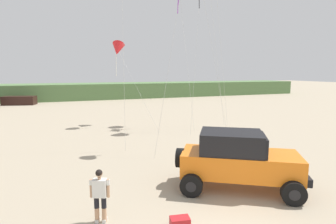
% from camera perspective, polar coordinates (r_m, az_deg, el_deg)
% --- Properties ---
extents(dune_ridge, '(90.00, 7.65, 2.57)m').
position_cam_1_polar(dune_ridge, '(48.87, -21.03, 3.94)').
color(dune_ridge, '#567A47').
rests_on(dune_ridge, ground_plane).
extents(jeep, '(4.96, 4.31, 2.26)m').
position_cam_1_polar(jeep, '(11.12, 14.24, -9.39)').
color(jeep, orange).
rests_on(jeep, ground_plane).
extents(person_watching, '(0.59, 0.41, 1.67)m').
position_cam_1_polar(person_watching, '(8.85, -13.90, -15.90)').
color(person_watching, tan).
rests_on(person_watching, ground_plane).
extents(cooler_box, '(0.61, 0.45, 0.38)m').
position_cam_1_polar(cooler_box, '(8.59, 2.48, -22.06)').
color(cooler_box, '#B21E23').
rests_on(cooler_box, ground_plane).
extents(distant_sedan, '(4.49, 2.71, 1.20)m').
position_cam_1_polar(distant_sedan, '(43.39, -28.36, 2.11)').
color(distant_sedan, black).
rests_on(distant_sedan, ground_plane).
extents(kite_yellow_diamond, '(2.90, 5.01, 7.11)m').
position_cam_1_polar(kite_yellow_diamond, '(23.26, -10.36, 12.61)').
color(kite_yellow_diamond, red).
rests_on(kite_yellow_diamond, ground_plane).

